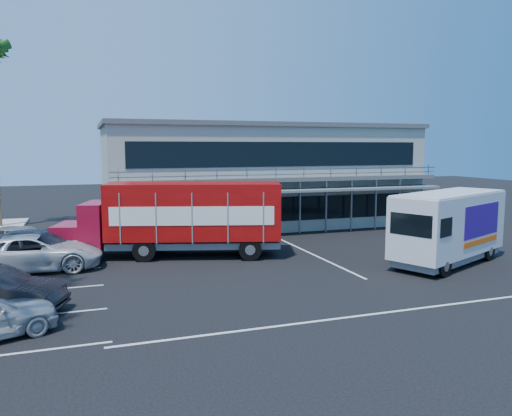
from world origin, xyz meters
name	(u,v)px	position (x,y,z in m)	size (l,w,h in m)	color
ground	(305,272)	(0.00, 0.00, 0.00)	(120.00, 120.00, 0.00)	black
building	(258,174)	(3.00, 14.94, 3.66)	(22.40, 12.00, 7.30)	gray
red_truck	(179,216)	(-4.75, 5.22, 2.11)	(11.68, 5.73, 3.84)	maroon
white_van	(449,226)	(7.29, -0.73, 1.86)	(7.54, 5.15, 3.50)	silver
parked_car_c	(34,253)	(-11.63, 4.40, 0.83)	(2.76, 6.00, 1.67)	silver
parked_car_d	(41,247)	(-11.43, 5.68, 0.84)	(2.34, 5.76, 1.67)	#343846
parked_car_e	(22,240)	(-12.50, 7.93, 0.83)	(1.97, 4.89, 1.67)	gray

